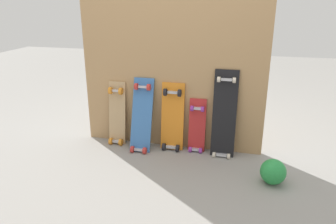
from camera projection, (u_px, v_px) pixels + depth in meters
name	position (u px, v px, depth m)	size (l,w,h in m)	color
ground_plane	(170.00, 147.00, 3.34)	(12.00, 12.00, 0.00)	gray
plywood_wall_panel	(172.00, 67.00, 3.14)	(1.80, 0.04, 1.64)	tan
skateboard_natural	(117.00, 116.00, 3.36)	(0.18, 0.16, 0.71)	tan
skateboard_blue	(142.00, 118.00, 3.23)	(0.21, 0.28, 0.77)	#386BAD
skateboard_orange	(172.00, 120.00, 3.23)	(0.23, 0.16, 0.73)	orange
skateboard_red	(197.00, 129.00, 3.21)	(0.16, 0.13, 0.59)	#B22626
skateboard_black	(224.00, 118.00, 3.08)	(0.22, 0.18, 0.90)	black
rubber_ball	(273.00, 172.00, 2.67)	(0.21, 0.21, 0.21)	#268C3F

